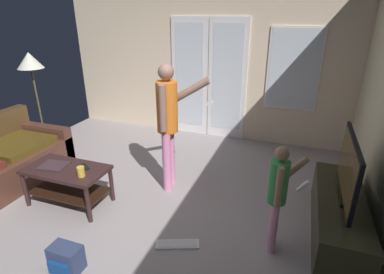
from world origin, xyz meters
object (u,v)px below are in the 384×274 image
at_px(person_adult, 169,117).
at_px(backpack, 66,259).
at_px(tv_stand, 338,216).
at_px(laptop_closed, 54,166).
at_px(tv_remote_black, 85,167).
at_px(flat_screen_tv, 348,170).
at_px(cup_near_edge, 81,172).
at_px(floor_lamp, 30,65).
at_px(person_child, 278,191).
at_px(coffee_table, 67,178).
at_px(loose_keyboard, 177,244).

relative_size(person_adult, backpack, 5.63).
relative_size(tv_stand, laptop_closed, 5.01).
bearing_deg(backpack, tv_remote_black, 116.48).
bearing_deg(person_adult, flat_screen_tv, -7.51).
relative_size(flat_screen_tv, laptop_closed, 3.49).
relative_size(person_adult, cup_near_edge, 14.00).
height_order(floor_lamp, cup_near_edge, floor_lamp).
bearing_deg(backpack, laptop_closed, 134.56).
relative_size(backpack, cup_near_edge, 2.49).
distance_m(person_child, tv_remote_black, 2.22).
xyz_separation_m(floor_lamp, laptop_closed, (1.41, -1.24, -0.92)).
bearing_deg(laptop_closed, cup_near_edge, -17.06).
distance_m(flat_screen_tv, person_child, 0.77).
bearing_deg(laptop_closed, tv_remote_black, 9.13).
distance_m(person_adult, laptop_closed, 1.49).
bearing_deg(laptop_closed, backpack, -53.63).
xyz_separation_m(flat_screen_tv, person_child, (-0.61, -0.45, -0.11)).
distance_m(person_child, backpack, 2.04).
bearing_deg(floor_lamp, flat_screen_tv, -8.80).
height_order(tv_stand, cup_near_edge, cup_near_edge).
bearing_deg(coffee_table, person_adult, 37.84).
height_order(flat_screen_tv, tv_remote_black, flat_screen_tv).
height_order(flat_screen_tv, cup_near_edge, flat_screen_tv).
distance_m(backpack, loose_keyboard, 1.05).
relative_size(coffee_table, floor_lamp, 0.61).
bearing_deg(tv_remote_black, floor_lamp, 179.22).
height_order(flat_screen_tv, backpack, flat_screen_tv).
height_order(person_child, backpack, person_child).
bearing_deg(flat_screen_tv, backpack, -149.49).
distance_m(tv_stand, cup_near_edge, 2.82).
distance_m(flat_screen_tv, tv_remote_black, 2.88).
xyz_separation_m(person_child, floor_lamp, (-3.99, 1.16, 0.75)).
xyz_separation_m(flat_screen_tv, floor_lamp, (-4.60, 0.71, 0.65)).
xyz_separation_m(coffee_table, floor_lamp, (-1.56, 1.22, 1.06)).
relative_size(tv_stand, cup_near_edge, 13.25).
distance_m(laptop_closed, tv_remote_black, 0.38).
distance_m(flat_screen_tv, person_adult, 2.07).
bearing_deg(tv_stand, coffee_table, -170.55).
distance_m(tv_stand, tv_remote_black, 2.88).
bearing_deg(coffee_table, tv_stand, 9.45).
height_order(floor_lamp, loose_keyboard, floor_lamp).
height_order(flat_screen_tv, laptop_closed, flat_screen_tv).
height_order(coffee_table, floor_lamp, floor_lamp).
distance_m(laptop_closed, cup_near_edge, 0.46).
height_order(coffee_table, tv_stand, coffee_table).
distance_m(tv_stand, flat_screen_tv, 0.55).
bearing_deg(person_child, coffee_table, -178.61).
bearing_deg(floor_lamp, laptop_closed, -41.40).
relative_size(floor_lamp, loose_keyboard, 3.52).
height_order(person_adult, floor_lamp, person_adult).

